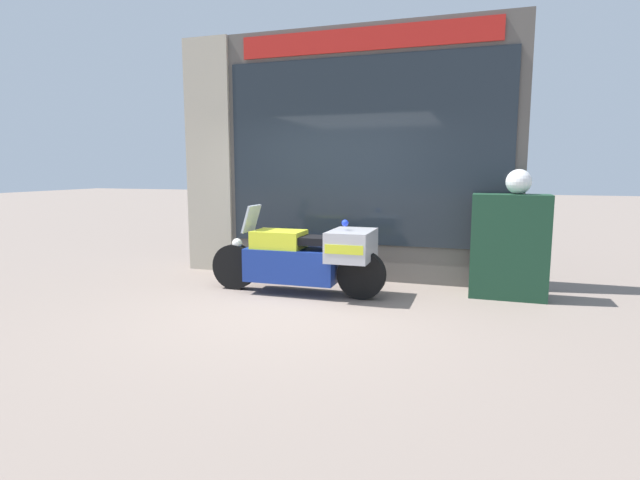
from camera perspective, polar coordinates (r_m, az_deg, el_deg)
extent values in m
plane|color=gray|center=(6.00, -2.67, -7.94)|extent=(60.00, 60.00, 0.00)
cube|color=#56514C|center=(7.67, 2.64, 9.55)|extent=(5.17, 0.40, 3.70)
cube|color=#B2A893|center=(8.54, -11.81, 9.24)|extent=(0.78, 0.55, 3.70)
cube|color=#1E262D|center=(7.37, 4.90, 9.98)|extent=(4.15, 0.02, 2.70)
cube|color=red|center=(7.58, 5.05, 21.93)|extent=(3.74, 0.03, 0.32)
cube|color=slate|center=(7.72, 4.85, -2.23)|extent=(3.93, 0.30, 0.55)
cube|color=silver|center=(7.74, 5.18, 4.76)|extent=(3.93, 0.02, 1.36)
cube|color=beige|center=(7.60, 5.00, 9.77)|extent=(3.93, 0.30, 0.02)
cube|color=navy|center=(7.97, -3.69, 9.99)|extent=(0.18, 0.04, 0.06)
cube|color=black|center=(7.60, 5.00, 10.07)|extent=(0.18, 0.04, 0.06)
cube|color=maroon|center=(7.42, 14.34, 9.90)|extent=(0.18, 0.04, 0.06)
cube|color=red|center=(7.96, -3.72, 1.08)|extent=(0.19, 0.03, 0.27)
cube|color=#2866B7|center=(7.59, 4.77, 0.73)|extent=(0.19, 0.02, 0.27)
cube|color=orange|center=(7.41, 13.90, 0.33)|extent=(0.19, 0.03, 0.27)
cylinder|color=black|center=(7.04, -9.71, -3.01)|extent=(0.63, 0.15, 0.63)
cylinder|color=black|center=(6.43, 4.76, -3.99)|extent=(0.63, 0.15, 0.63)
cube|color=navy|center=(6.68, -3.17, -2.82)|extent=(1.23, 0.54, 0.44)
cube|color=yellow|center=(6.70, -4.71, -0.03)|extent=(0.67, 0.49, 0.26)
cube|color=black|center=(6.53, -0.92, -0.02)|extent=(0.72, 0.41, 0.10)
cube|color=#B7B7BC|center=(6.39, 3.63, -0.58)|extent=(0.54, 0.78, 0.38)
cube|color=yellow|center=(6.39, 3.63, -0.58)|extent=(0.49, 0.79, 0.11)
cube|color=#B2BCC6|center=(6.83, -7.85, 2.44)|extent=(0.14, 0.37, 0.37)
sphere|color=white|center=(6.97, -9.45, -0.37)|extent=(0.14, 0.14, 0.14)
sphere|color=blue|center=(6.38, 2.88, 1.94)|extent=(0.09, 0.09, 0.09)
cube|color=#193D28|center=(6.84, 20.80, -0.71)|extent=(0.95, 0.42, 1.34)
sphere|color=white|center=(6.81, 21.76, 6.21)|extent=(0.32, 0.32, 0.32)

